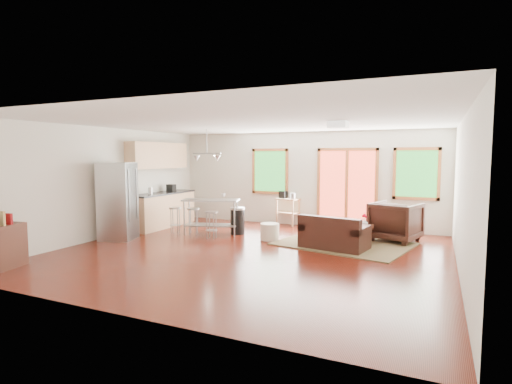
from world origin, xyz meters
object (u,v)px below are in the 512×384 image
at_px(armchair, 396,220).
at_px(kitchen_cart, 287,202).
at_px(coffee_table, 351,226).
at_px(rug, 344,244).
at_px(loveseat, 334,236).
at_px(ottoman, 337,230).
at_px(island, 211,210).
at_px(refrigerator, 118,201).

xyz_separation_m(armchair, kitchen_cart, (-2.97, 1.00, 0.15)).
bearing_deg(coffee_table, rug, -101.72).
height_order(loveseat, kitchen_cart, kitchen_cart).
xyz_separation_m(coffee_table, ottoman, (-0.37, 0.28, -0.15)).
relative_size(coffee_table, island, 0.73).
height_order(coffee_table, ottoman, coffee_table).
relative_size(loveseat, island, 0.98).
bearing_deg(kitchen_cart, refrigerator, -130.51).
distance_m(rug, coffee_table, 0.48).
relative_size(armchair, refrigerator, 0.56).
height_order(refrigerator, island, refrigerator).
bearing_deg(island, rug, 3.59).
distance_m(coffee_table, armchair, 1.04).
distance_m(rug, loveseat, 0.61).
bearing_deg(armchair, loveseat, 67.98).
height_order(ottoman, refrigerator, refrigerator).
bearing_deg(armchair, coffee_table, 43.51).
bearing_deg(armchair, refrigerator, 39.70).
distance_m(loveseat, refrigerator, 4.95).
bearing_deg(coffee_table, refrigerator, -158.43).
xyz_separation_m(rug, refrigerator, (-4.90, -1.62, 0.88)).
xyz_separation_m(armchair, refrigerator, (-5.89, -2.42, 0.40)).
height_order(coffee_table, kitchen_cart, kitchen_cart).
bearing_deg(ottoman, armchair, 7.61).
relative_size(coffee_table, ottoman, 1.82).
height_order(loveseat, armchair, armchair).
distance_m(island, kitchen_cart, 2.37).
distance_m(loveseat, armchair, 1.74).
distance_m(coffee_table, refrigerator, 5.37).
relative_size(armchair, island, 0.67).
bearing_deg(rug, armchair, 38.68).
bearing_deg(ottoman, loveseat, -80.35).
bearing_deg(coffee_table, armchair, 26.11).
xyz_separation_m(ottoman, island, (-2.95, -0.83, 0.40)).
bearing_deg(kitchen_cart, rug, -42.26).
relative_size(ottoman, refrigerator, 0.33).
relative_size(rug, kitchen_cart, 2.81).
distance_m(rug, kitchen_cart, 2.75).
relative_size(rug, armchair, 2.69).
bearing_deg(loveseat, ottoman, 109.61).
bearing_deg(kitchen_cart, island, -122.54).
distance_m(armchair, ottoman, 1.34).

